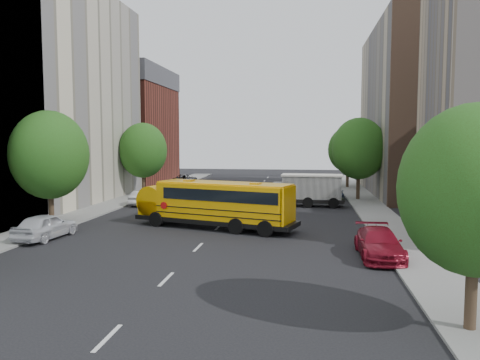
% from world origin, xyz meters
% --- Properties ---
extents(ground, '(120.00, 120.00, 0.00)m').
position_xyz_m(ground, '(0.00, 0.00, 0.00)').
color(ground, black).
rests_on(ground, ground).
extents(sidewalk_left, '(3.00, 80.00, 0.12)m').
position_xyz_m(sidewalk_left, '(-11.50, 5.00, 0.06)').
color(sidewalk_left, slate).
rests_on(sidewalk_left, ground).
extents(sidewalk_right, '(3.00, 80.00, 0.12)m').
position_xyz_m(sidewalk_right, '(11.50, 5.00, 0.06)').
color(sidewalk_right, slate).
rests_on(sidewalk_right, ground).
extents(lane_markings, '(0.15, 64.00, 0.01)m').
position_xyz_m(lane_markings, '(0.00, 10.00, 0.01)').
color(lane_markings, silver).
rests_on(lane_markings, ground).
extents(building_left_cream, '(10.00, 26.00, 20.00)m').
position_xyz_m(building_left_cream, '(-18.00, 6.00, 10.00)').
color(building_left_cream, beige).
rests_on(building_left_cream, ground).
extents(building_left_redbrick, '(10.00, 15.00, 13.00)m').
position_xyz_m(building_left_redbrick, '(-18.00, 28.00, 6.50)').
color(building_left_redbrick, maroon).
rests_on(building_left_redbrick, ground).
extents(building_right_far, '(10.00, 22.00, 18.00)m').
position_xyz_m(building_right_far, '(18.00, 20.00, 9.00)').
color(building_right_far, tan).
rests_on(building_right_far, ground).
extents(building_right_sidewall, '(10.10, 0.30, 18.00)m').
position_xyz_m(building_right_sidewall, '(18.00, 9.00, 9.00)').
color(building_right_sidewall, brown).
rests_on(building_right_sidewall, ground).
extents(street_tree_1, '(5.12, 5.12, 7.90)m').
position_xyz_m(street_tree_1, '(-11.00, -4.00, 4.95)').
color(street_tree_1, '#38281C').
rests_on(street_tree_1, ground).
extents(street_tree_2, '(4.99, 4.99, 7.71)m').
position_xyz_m(street_tree_2, '(-11.00, 14.00, 4.83)').
color(street_tree_2, '#38281C').
rests_on(street_tree_2, ground).
extents(street_tree_3, '(4.61, 4.61, 7.11)m').
position_xyz_m(street_tree_3, '(11.00, -18.00, 4.45)').
color(street_tree_3, '#38281C').
rests_on(street_tree_3, ground).
extents(street_tree_4, '(5.25, 5.25, 8.10)m').
position_xyz_m(street_tree_4, '(11.00, 14.00, 5.08)').
color(street_tree_4, '#38281C').
rests_on(street_tree_4, ground).
extents(street_tree_5, '(4.86, 4.86, 7.51)m').
position_xyz_m(street_tree_5, '(11.00, 26.00, 4.70)').
color(street_tree_5, '#38281C').
rests_on(street_tree_5, ground).
extents(school_bus, '(11.59, 5.80, 3.20)m').
position_xyz_m(school_bus, '(-0.29, -2.22, 1.79)').
color(school_bus, black).
rests_on(school_bus, ground).
extents(safari_truck, '(6.78, 2.73, 2.86)m').
position_xyz_m(safari_truck, '(6.01, 9.08, 1.51)').
color(safari_truck, black).
rests_on(safari_truck, ground).
extents(parked_car_0, '(2.25, 4.74, 1.56)m').
position_xyz_m(parked_car_0, '(-9.60, -7.12, 0.78)').
color(parked_car_0, silver).
rests_on(parked_car_0, ground).
extents(parked_car_1, '(1.53, 4.10, 1.34)m').
position_xyz_m(parked_car_1, '(-8.80, 7.84, 0.67)').
color(parked_car_1, silver).
rests_on(parked_car_1, ground).
extents(parked_car_2, '(2.72, 5.49, 1.50)m').
position_xyz_m(parked_car_2, '(-9.60, 25.68, 0.75)').
color(parked_car_2, black).
rests_on(parked_car_2, ground).
extents(parked_car_3, '(2.16, 5.10, 1.47)m').
position_xyz_m(parked_car_3, '(9.60, -8.93, 0.73)').
color(parked_car_3, maroon).
rests_on(parked_car_3, ground).
extents(parked_car_4, '(1.75, 4.04, 1.35)m').
position_xyz_m(parked_car_4, '(8.80, 14.69, 0.68)').
color(parked_car_4, '#34405C').
rests_on(parked_car_4, ground).
extents(parked_car_5, '(1.41, 3.93, 1.29)m').
position_xyz_m(parked_car_5, '(9.21, 27.67, 0.65)').
color(parked_car_5, gray).
rests_on(parked_car_5, ground).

